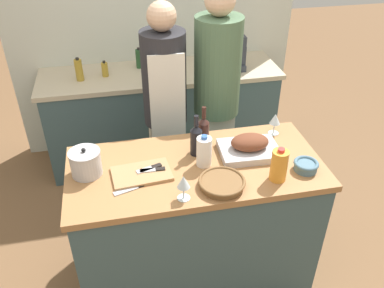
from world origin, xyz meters
name	(u,v)px	position (x,y,z in m)	size (l,w,h in m)	color
ground_plane	(195,271)	(0.00, 0.00, 0.00)	(12.00, 12.00, 0.00)	brown
kitchen_island	(195,223)	(0.00, 0.00, 0.47)	(1.47, 0.69, 0.93)	#3D565B
back_counter	(162,116)	(0.00, 1.45, 0.44)	(2.09, 0.60, 0.88)	#3D565B
back_wall	(153,15)	(0.00, 1.80, 1.27)	(2.59, 0.10, 2.55)	silver
roasting_pan	(249,147)	(0.34, 0.05, 0.98)	(0.36, 0.27, 0.13)	#BCBCC1
wicker_basket	(222,183)	(0.10, -0.21, 0.95)	(0.25, 0.25, 0.04)	brown
cutting_board	(142,174)	(-0.31, -0.02, 0.94)	(0.34, 0.23, 0.02)	#AD7F51
stock_pot	(86,163)	(-0.61, 0.05, 1.00)	(0.17, 0.17, 0.17)	#B7B7BC
mixing_bowl	(306,165)	(0.60, -0.17, 0.96)	(0.14, 0.14, 0.06)	slate
juice_jug	(279,165)	(0.41, -0.21, 1.02)	(0.09, 0.09, 0.20)	orange
milk_jug	(204,151)	(0.05, 0.00, 1.02)	(0.09, 0.09, 0.20)	white
wine_bottle_green	(196,139)	(0.03, 0.11, 1.03)	(0.07, 0.07, 0.26)	black
wine_bottle_dark	(204,132)	(0.09, 0.18, 1.04)	(0.07, 0.07, 0.27)	#381E19
wine_glass_left	(184,183)	(-0.12, -0.26, 1.03)	(0.07, 0.07, 0.14)	silver
wine_glass_right	(275,120)	(0.56, 0.23, 1.03)	(0.07, 0.07, 0.14)	silver
knife_chef	(135,188)	(-0.36, -0.13, 0.93)	(0.22, 0.09, 0.01)	#B7B7BC
knife_paring	(150,168)	(-0.26, 0.00, 0.95)	(0.15, 0.07, 0.01)	#B7B7BC
knife_bread	(153,170)	(-0.24, -0.02, 0.95)	(0.14, 0.04, 0.01)	#B7B7BC
stand_mixer	(235,56)	(0.64, 1.35, 1.01)	(0.18, 0.14, 0.30)	#333842
condiment_bottle_tall	(79,70)	(-0.68, 1.41, 0.97)	(0.06, 0.06, 0.20)	#B28E2D
condiment_bottle_short	(139,59)	(-0.17, 1.57, 0.97)	(0.05, 0.05, 0.18)	#234C28
condiment_bottle_extra	(105,69)	(-0.47, 1.45, 0.94)	(0.05, 0.05, 0.14)	#B28E2D
person_cook_aproned	(165,105)	(-0.06, 0.74, 0.93)	(0.31, 0.31, 1.67)	beige
person_cook_guest	(217,95)	(0.32, 0.74, 0.98)	(0.33, 0.33, 1.75)	beige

